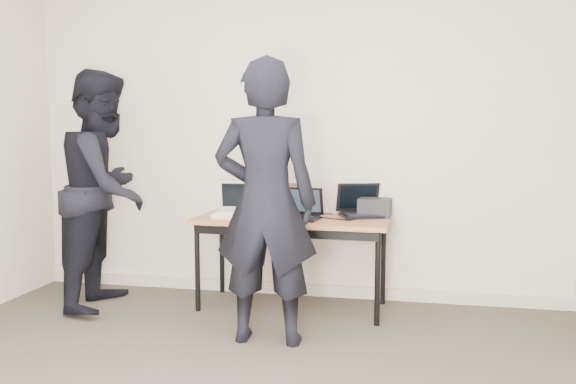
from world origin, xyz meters
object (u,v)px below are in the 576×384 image
(leather_satchel, at_px, (276,198))
(person_typist, at_px, (265,203))
(laptop_beige, at_px, (237,209))
(person_observer, at_px, (105,190))
(desk, at_px, (292,225))
(laptop_right, at_px, (361,209))
(laptop_center, at_px, (300,212))
(equipment_box, at_px, (375,207))

(leather_satchel, bearing_deg, person_typist, -86.59)
(laptop_beige, bearing_deg, person_typist, -66.28)
(person_typist, bearing_deg, person_observer, -23.91)
(leather_satchel, bearing_deg, person_observer, -167.03)
(desk, relative_size, person_observer, 0.82)
(desk, relative_size, laptop_right, 3.47)
(leather_satchel, xyz_separation_m, person_typist, (0.15, -0.96, 0.08))
(desk, distance_m, person_observer, 1.51)
(laptop_right, height_order, leather_satchel, same)
(laptop_beige, relative_size, laptop_center, 1.07)
(laptop_beige, relative_size, laptop_right, 0.83)
(laptop_beige, height_order, leather_satchel, laptop_beige)
(desk, height_order, equipment_box, equipment_box)
(laptop_right, distance_m, equipment_box, 0.11)
(laptop_beige, xyz_separation_m, laptop_center, (0.52, -0.03, -0.00))
(laptop_beige, height_order, equipment_box, laptop_beige)
(laptop_center, xyz_separation_m, laptop_right, (0.45, 0.24, 0.00))
(person_typist, bearing_deg, leather_satchel, -84.78)
(desk, distance_m, laptop_right, 0.57)
(desk, bearing_deg, person_typist, -89.98)
(desk, relative_size, laptop_beige, 4.17)
(equipment_box, bearing_deg, desk, -163.07)
(laptop_right, distance_m, person_observer, 2.04)
(person_observer, bearing_deg, laptop_beige, -85.91)
(desk, height_order, person_typist, person_typist)
(desk, bearing_deg, leather_satchel, 130.80)
(person_observer, bearing_deg, person_typist, -116.87)
(laptop_right, bearing_deg, laptop_beige, 171.93)
(laptop_center, bearing_deg, leather_satchel, 141.41)
(laptop_right, distance_m, person_typist, 1.10)
(desk, xyz_separation_m, equipment_box, (0.63, 0.19, 0.13))
(person_typist, xyz_separation_m, person_observer, (-1.44, 0.54, 0.01))
(leather_satchel, bearing_deg, laptop_center, -51.46)
(person_observer, bearing_deg, leather_satchel, -78.19)
(desk, xyz_separation_m, person_observer, (-1.47, -0.20, 0.27))
(laptop_center, bearing_deg, person_observer, -166.44)
(person_typist, distance_m, person_observer, 1.53)
(laptop_right, relative_size, equipment_box, 1.77)
(person_typist, bearing_deg, laptop_beige, -64.02)
(laptop_beige, bearing_deg, laptop_right, 6.68)
(laptop_right, xyz_separation_m, person_typist, (-0.56, -0.94, 0.15))
(laptop_center, bearing_deg, laptop_beige, -175.69)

